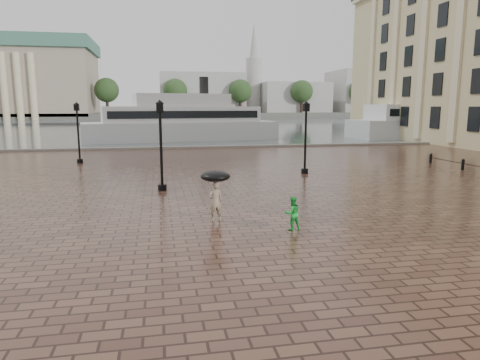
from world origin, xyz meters
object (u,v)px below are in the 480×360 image
object	(u,v)px
street_lamps	(177,137)
child_pedestrian	(292,213)
adult_pedestrian	(216,201)
ferry_near	(182,121)
ferry_far	(438,119)

from	to	relation	value
street_lamps	child_pedestrian	distance (m)	13.89
adult_pedestrian	street_lamps	bearing A→B (deg)	-95.68
ferry_near	ferry_far	distance (m)	35.12
street_lamps	ferry_near	bearing A→B (deg)	86.05
adult_pedestrian	child_pedestrian	bearing A→B (deg)	136.26
child_pedestrian	ferry_far	bearing A→B (deg)	-137.45
ferry_near	street_lamps	bearing A→B (deg)	-103.37
adult_pedestrian	child_pedestrian	world-z (taller)	adult_pedestrian
adult_pedestrian	ferry_near	bearing A→B (deg)	-101.47
ferry_near	ferry_far	size ratio (longest dim) A/B	0.95
street_lamps	ferry_near	size ratio (longest dim) A/B	0.63
street_lamps	ferry_near	xyz separation A→B (m)	(1.87, 27.05, 0.03)
adult_pedestrian	ferry_near	world-z (taller)	ferry_near
street_lamps	child_pedestrian	size ratio (longest dim) A/B	13.08
child_pedestrian	ferry_far	xyz separation A→B (m)	(33.64, 39.76, 1.91)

